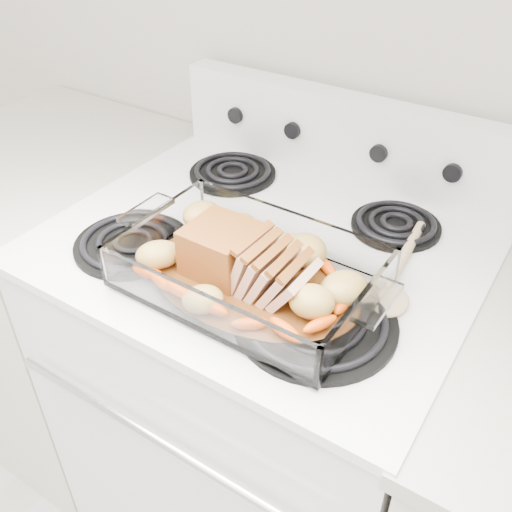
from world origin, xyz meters
The scene contains 6 objects.
electric_range centered at (0.00, 1.66, 0.48)m, with size 0.78×0.70×1.12m.
counter_left centered at (-0.67, 1.66, 0.47)m, with size 0.58×0.68×0.93m.
baking_dish centered at (0.06, 1.51, 0.96)m, with size 0.40×0.26×0.08m.
pork_roast centered at (0.04, 1.51, 0.99)m, with size 0.22×0.11×0.09m.
roast_vegetables centered at (0.05, 1.55, 0.97)m, with size 0.38×0.21×0.05m.
wooden_spoon centered at (0.26, 1.65, 0.94)m, with size 0.07×0.28×0.02m.
Camera 1 is at (0.46, 0.91, 1.54)m, focal length 40.00 mm.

